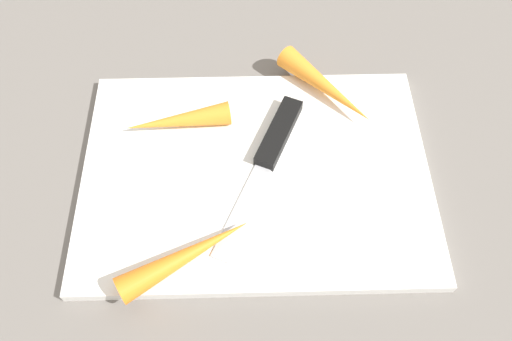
% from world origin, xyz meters
% --- Properties ---
extents(ground_plane, '(1.40, 1.40, 0.00)m').
position_xyz_m(ground_plane, '(0.00, 0.00, 0.00)').
color(ground_plane, slate).
extents(cutting_board, '(0.36, 0.26, 0.01)m').
position_xyz_m(cutting_board, '(0.00, 0.00, 0.01)').
color(cutting_board, white).
rests_on(cutting_board, ground_plane).
extents(knife, '(0.10, 0.19, 0.01)m').
position_xyz_m(knife, '(-0.02, -0.03, 0.02)').
color(knife, '#B7B7BC').
rests_on(knife, cutting_board).
extents(carrot_shortest, '(0.12, 0.04, 0.03)m').
position_xyz_m(carrot_shortest, '(0.08, -0.06, 0.02)').
color(carrot_shortest, orange).
rests_on(carrot_shortest, cutting_board).
extents(carrot_medium, '(0.11, 0.12, 0.03)m').
position_xyz_m(carrot_medium, '(-0.08, -0.10, 0.03)').
color(carrot_medium, orange).
rests_on(carrot_medium, cutting_board).
extents(carrot_longest, '(0.13, 0.09, 0.03)m').
position_xyz_m(carrot_longest, '(0.07, 0.10, 0.03)').
color(carrot_longest, orange).
rests_on(carrot_longest, cutting_board).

